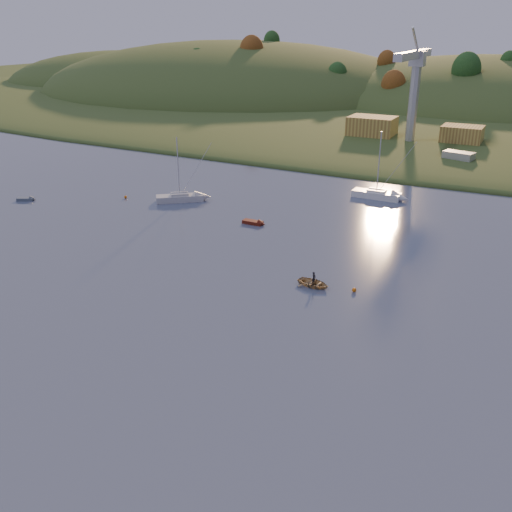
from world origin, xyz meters
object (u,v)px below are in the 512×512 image
at_px(sailboat_near, 180,197).
at_px(canoe, 314,283).
at_px(sailboat_far, 376,194).
at_px(grey_dinghy, 29,199).
at_px(red_tender, 257,223).

xyz_separation_m(sailboat_near, canoe, (33.03, -21.17, -0.32)).
xyz_separation_m(sailboat_far, grey_dinghy, (-52.64, -28.73, -0.50)).
xyz_separation_m(canoe, red_tender, (-15.78, 16.40, -0.14)).
height_order(canoe, red_tender, red_tender).
distance_m(sailboat_near, red_tender, 17.91).
distance_m(canoe, red_tender, 22.76).
bearing_deg(red_tender, canoe, -46.24).
height_order(sailboat_near, red_tender, sailboat_near).
bearing_deg(sailboat_far, grey_dinghy, -150.41).
relative_size(sailboat_near, grey_dinghy, 3.24).
xyz_separation_m(sailboat_near, sailboat_far, (29.28, 17.28, 0.03)).
bearing_deg(sailboat_near, canoe, -70.91).
height_order(canoe, grey_dinghy, grey_dinghy).
relative_size(sailboat_near, red_tender, 2.99).
bearing_deg(grey_dinghy, canoe, -36.59).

